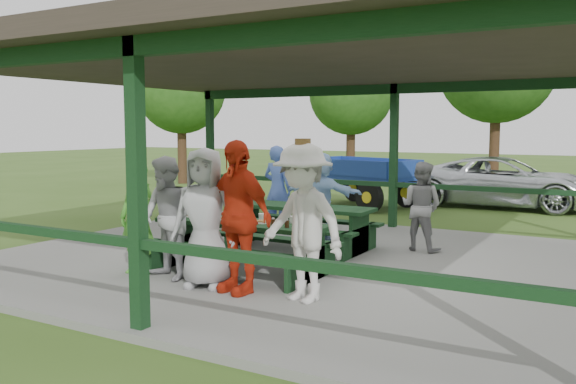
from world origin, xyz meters
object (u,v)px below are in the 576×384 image
Objects in this scene: contestant_white_fedora at (303,223)px; farm_trailer at (362,181)px; pickup_truck at (504,182)px; contestant_green at (138,217)px; spectator_blue at (278,188)px; contestant_red at (237,217)px; contestant_grey_left at (166,218)px; spectator_lblue at (321,195)px; contestant_grey_mid at (205,218)px; picnic_table_near at (242,240)px; spectator_grey at (421,206)px; picnic_table_far at (300,221)px.

farm_trailer is at bearing 122.76° from contestant_white_fedora.
contestant_green is at bearing 164.27° from pickup_truck.
contestant_red is at bearing 119.26° from spectator_blue.
farm_trailer is at bearing 117.24° from pickup_truck.
spectator_lblue is at bearing 101.97° from contestant_grey_left.
contestant_white_fedora is 1.13× the size of spectator_blue.
contestant_grey_mid is at bearing -166.77° from contestant_red.
contestant_white_fedora reaches higher than contestant_red.
contestant_white_fedora is (1.42, 0.05, 0.04)m from contestant_grey_mid.
contestant_grey_mid is 11.36m from pickup_truck.
contestant_green is at bearing 74.51° from spectator_lblue.
farm_trailer is at bearing -75.28° from spectator_lblue.
contestant_green is 1.30m from contestant_grey_mid.
spectator_blue is 0.42× the size of farm_trailer.
pickup_truck is (1.77, 10.30, 0.12)m from picnic_table_near.
pickup_truck reaches higher than picnic_table_near.
spectator_grey is at bearing 175.54° from spectator_lblue.
contestant_white_fedora reaches higher than contestant_grey_mid.
spectator_lblue is 5.69m from farm_trailer.
contestant_grey_left is 1.22m from contestant_red.
contestant_red is (0.55, -0.92, 0.50)m from picnic_table_near.
spectator_blue is (-1.93, 4.25, -0.10)m from contestant_red.
pickup_truck is at bearing 80.26° from picnic_table_near.
contestant_red reaches higher than spectator_lblue.
contestant_red reaches higher than pickup_truck.
picnic_table_near is at bearing 169.71° from pickup_truck.
contestant_grey_mid is at bearing 93.54° from spectator_lblue.
farm_trailer is (-1.71, 8.47, 0.14)m from picnic_table_near.
contestant_grey_mid is 4.14m from spectator_grey.
spectator_grey reaches higher than pickup_truck.
picnic_table_near and picnic_table_far have the same top height.
contestant_white_fedora reaches higher than farm_trailer.
picnic_table_near is at bearing 163.42° from contestant_white_fedora.
spectator_grey is (1.72, 3.76, -0.16)m from contestant_grey_mid.
picnic_table_near is at bearing 30.54° from contestant_green.
farm_trailer is at bearing 114.83° from contestant_grey_left.
pickup_truck is at bearing 96.17° from contestant_grey_left.
contestant_green is 9.29m from farm_trailer.
contestant_grey_left reaches higher than pickup_truck.
contestant_green is at bearing -68.99° from farm_trailer.
contestant_green is 0.89× the size of contestant_grey_mid.
spectator_blue is at bearing 127.32° from contestant_red.
spectator_grey is at bearing 48.05° from contestant_green.
contestant_white_fedora is at bearing 94.90° from spectator_grey.
spectator_lblue is 1.99m from spectator_grey.
contestant_white_fedora reaches higher than contestant_grey_left.
contestant_grey_left is 1.03× the size of spectator_lblue.
contestant_green reaches higher than picnic_table_far.
spectator_grey is at bearing 179.41° from pickup_truck.
spectator_lblue is (-0.27, 3.90, -0.09)m from contestant_grey_mid.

